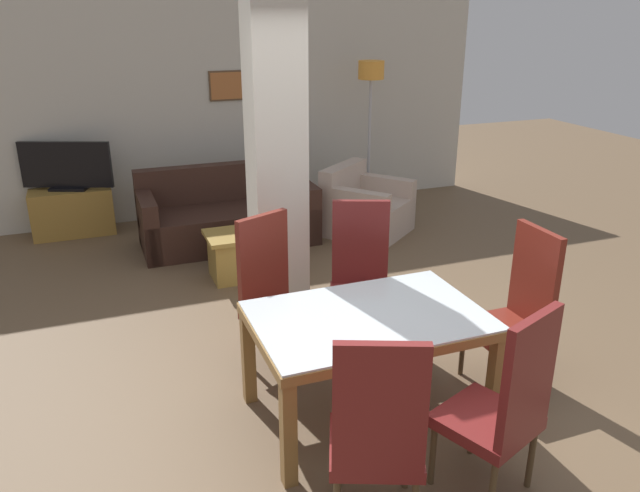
# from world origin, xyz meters

# --- Properties ---
(ground_plane) EXTENTS (18.00, 18.00, 0.00)m
(ground_plane) POSITION_xyz_m (0.00, 0.00, 0.00)
(ground_plane) COLOR brown
(back_wall) EXTENTS (7.20, 0.09, 2.70)m
(back_wall) POSITION_xyz_m (0.00, 4.66, 1.35)
(back_wall) COLOR beige
(back_wall) RESTS_ON ground_plane
(divider_pillar) EXTENTS (0.42, 0.34, 2.70)m
(divider_pillar) POSITION_xyz_m (-0.10, 1.53, 1.35)
(divider_pillar) COLOR beige
(divider_pillar) RESTS_ON ground_plane
(dining_table) EXTENTS (1.43, 0.95, 0.73)m
(dining_table) POSITION_xyz_m (0.00, 0.00, 0.58)
(dining_table) COLOR brown
(dining_table) RESTS_ON ground_plane
(dining_chair_head_right) EXTENTS (0.46, 0.46, 1.14)m
(dining_chair_head_right) POSITION_xyz_m (1.13, 0.00, 0.58)
(dining_chair_head_right) COLOR maroon
(dining_chair_head_right) RESTS_ON ground_plane
(dining_chair_near_right) EXTENTS (0.60, 0.60, 1.14)m
(dining_chair_near_right) POSITION_xyz_m (0.36, -0.90, 0.58)
(dining_chair_near_right) COLOR maroon
(dining_chair_near_right) RESTS_ON ground_plane
(dining_chair_far_left) EXTENTS (0.60, 0.60, 1.14)m
(dining_chair_far_left) POSITION_xyz_m (-0.36, 0.84, 0.58)
(dining_chair_far_left) COLOR maroon
(dining_chair_far_left) RESTS_ON ground_plane
(dining_chair_near_left) EXTENTS (0.60, 0.60, 1.14)m
(dining_chair_near_left) POSITION_xyz_m (-0.36, -0.88, 0.58)
(dining_chair_near_left) COLOR maroon
(dining_chair_near_left) RESTS_ON ground_plane
(dining_chair_far_right) EXTENTS (0.60, 0.60, 1.14)m
(dining_chair_far_right) POSITION_xyz_m (0.36, 0.91, 0.58)
(dining_chair_far_right) COLOR maroon
(dining_chair_far_right) RESTS_ON ground_plane
(sofa) EXTENTS (1.91, 0.87, 0.84)m
(sofa) POSITION_xyz_m (-0.10, 3.49, 0.29)
(sofa) COLOR #341F18
(sofa) RESTS_ON ground_plane
(armchair) EXTENTS (1.19, 1.19, 0.78)m
(armchair) POSITION_xyz_m (1.47, 3.23, 0.28)
(armchair) COLOR #BFAA9A
(armchair) RESTS_ON ground_plane
(coffee_table) EXTENTS (0.71, 0.50, 0.46)m
(coffee_table) POSITION_xyz_m (-0.18, 2.48, 0.24)
(coffee_table) COLOR olive
(coffee_table) RESTS_ON ground_plane
(bottle) EXTENTS (0.08, 0.08, 0.25)m
(bottle) POSITION_xyz_m (-0.04, 2.57, 0.55)
(bottle) COLOR #4C2D14
(bottle) RESTS_ON coffee_table
(tv_stand) EXTENTS (0.90, 0.40, 0.54)m
(tv_stand) POSITION_xyz_m (-1.73, 4.38, 0.27)
(tv_stand) COLOR #A37832
(tv_stand) RESTS_ON ground_plane
(tv_screen) EXTENTS (0.98, 0.42, 0.55)m
(tv_screen) POSITION_xyz_m (-1.73, 4.38, 0.81)
(tv_screen) COLOR black
(tv_screen) RESTS_ON tv_stand
(floor_lamp) EXTENTS (0.32, 0.32, 1.89)m
(floor_lamp) POSITION_xyz_m (1.90, 4.07, 1.59)
(floor_lamp) COLOR #B7B7BC
(floor_lamp) RESTS_ON ground_plane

